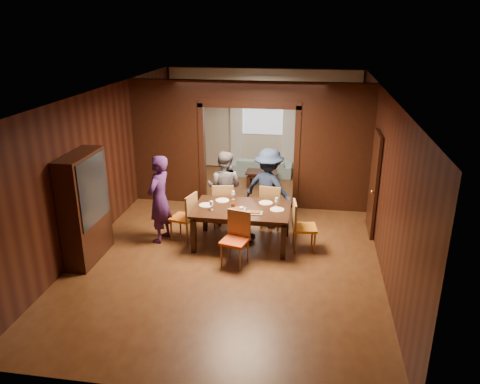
% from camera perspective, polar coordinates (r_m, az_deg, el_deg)
% --- Properties ---
extents(floor, '(9.00, 9.00, 0.00)m').
position_cam_1_polar(floor, '(9.76, -0.26, -4.94)').
color(floor, '#512A16').
rests_on(floor, ground).
extents(ceiling, '(5.50, 9.00, 0.02)m').
position_cam_1_polar(ceiling, '(8.91, -0.29, 12.17)').
color(ceiling, silver).
rests_on(ceiling, room_walls).
extents(room_walls, '(5.52, 9.01, 2.90)m').
position_cam_1_polar(room_walls, '(11.01, 1.31, 6.36)').
color(room_walls, black).
rests_on(room_walls, floor).
extents(person_purple, '(0.54, 0.71, 1.75)m').
position_cam_1_polar(person_purple, '(9.23, -9.81, -0.86)').
color(person_purple, '#3C1C52').
rests_on(person_purple, floor).
extents(person_grey, '(0.86, 0.72, 1.61)m').
position_cam_1_polar(person_grey, '(9.93, -1.92, 0.53)').
color(person_grey, '#5D5B62').
rests_on(person_grey, floor).
extents(person_navy, '(1.26, 1.02, 1.70)m').
position_cam_1_polar(person_navy, '(9.78, 3.52, 0.47)').
color(person_navy, '#162138').
rests_on(person_navy, floor).
extents(sofa, '(1.72, 0.69, 0.50)m').
position_cam_1_polar(sofa, '(13.22, 2.64, 3.12)').
color(sofa, '#88B1B2').
rests_on(sofa, floor).
extents(serving_bowl, '(0.35, 0.35, 0.08)m').
position_cam_1_polar(serving_bowl, '(9.10, 0.88, -1.37)').
color(serving_bowl, black).
rests_on(serving_bowl, dining_table).
extents(dining_table, '(1.85, 1.15, 0.76)m').
position_cam_1_polar(dining_table, '(9.13, 0.22, -4.17)').
color(dining_table, black).
rests_on(dining_table, floor).
extents(coffee_table, '(0.80, 0.50, 0.40)m').
position_cam_1_polar(coffee_table, '(12.37, 2.62, 1.63)').
color(coffee_table, black).
rests_on(coffee_table, floor).
extents(chair_left, '(0.53, 0.53, 0.97)m').
position_cam_1_polar(chair_left, '(9.37, -6.95, -2.96)').
color(chair_left, '#CB6213').
rests_on(chair_left, floor).
extents(chair_right, '(0.50, 0.50, 0.97)m').
position_cam_1_polar(chair_right, '(8.96, 7.88, -4.13)').
color(chair_right, orange).
rests_on(chair_right, floor).
extents(chair_far_l, '(0.52, 0.52, 0.97)m').
position_cam_1_polar(chair_far_l, '(9.91, -2.09, -1.48)').
color(chair_far_l, orange).
rests_on(chair_far_l, floor).
extents(chair_far_r, '(0.49, 0.49, 0.97)m').
position_cam_1_polar(chair_far_r, '(9.85, 3.88, -1.65)').
color(chair_far_r, orange).
rests_on(chair_far_r, floor).
extents(chair_near, '(0.53, 0.53, 0.97)m').
position_cam_1_polar(chair_near, '(8.36, -0.66, -5.81)').
color(chair_near, '#DB4614').
rests_on(chair_near, floor).
extents(hutch, '(0.40, 1.20, 2.00)m').
position_cam_1_polar(hutch, '(8.81, -18.40, -1.84)').
color(hutch, black).
rests_on(hutch, floor).
extents(door_right, '(0.06, 0.90, 2.10)m').
position_cam_1_polar(door_right, '(9.80, 15.99, 0.99)').
color(door_right, black).
rests_on(door_right, floor).
extents(window_far, '(1.20, 0.03, 1.30)m').
position_cam_1_polar(window_far, '(13.45, 2.80, 9.78)').
color(window_far, silver).
rests_on(window_far, back_wall).
extents(curtain_left, '(0.35, 0.06, 2.40)m').
position_cam_1_polar(curtain_left, '(13.60, -0.42, 7.99)').
color(curtain_left, white).
rests_on(curtain_left, back_wall).
extents(curtain_right, '(0.35, 0.06, 2.40)m').
position_cam_1_polar(curtain_right, '(13.44, 5.96, 7.73)').
color(curtain_right, white).
rests_on(curtain_right, back_wall).
extents(plate_left, '(0.27, 0.27, 0.01)m').
position_cam_1_polar(plate_left, '(9.13, -4.16, -1.60)').
color(plate_left, white).
rests_on(plate_left, dining_table).
extents(plate_far_l, '(0.27, 0.27, 0.01)m').
position_cam_1_polar(plate_far_l, '(9.34, -2.17, -1.02)').
color(plate_far_l, white).
rests_on(plate_far_l, dining_table).
extents(plate_far_r, '(0.27, 0.27, 0.01)m').
position_cam_1_polar(plate_far_r, '(9.22, 3.16, -1.33)').
color(plate_far_r, silver).
rests_on(plate_far_r, dining_table).
extents(plate_right, '(0.27, 0.27, 0.01)m').
position_cam_1_polar(plate_right, '(8.92, 4.54, -2.15)').
color(plate_right, silver).
rests_on(plate_right, dining_table).
extents(plate_near, '(0.27, 0.27, 0.01)m').
position_cam_1_polar(plate_near, '(8.63, 0.06, -2.89)').
color(plate_near, white).
rests_on(plate_near, dining_table).
extents(platter_a, '(0.30, 0.20, 0.04)m').
position_cam_1_polar(platter_a, '(8.90, -0.26, -2.05)').
color(platter_a, gray).
rests_on(platter_a, dining_table).
extents(platter_b, '(0.30, 0.20, 0.04)m').
position_cam_1_polar(platter_b, '(8.74, 1.77, -2.50)').
color(platter_b, gray).
rests_on(platter_b, dining_table).
extents(wineglass_left, '(0.08, 0.08, 0.18)m').
position_cam_1_polar(wineglass_left, '(8.87, -3.51, -1.65)').
color(wineglass_left, silver).
rests_on(wineglass_left, dining_table).
extents(wineglass_far, '(0.08, 0.08, 0.18)m').
position_cam_1_polar(wineglass_far, '(9.37, -0.83, -0.38)').
color(wineglass_far, white).
rests_on(wineglass_far, dining_table).
extents(wineglass_right, '(0.08, 0.08, 0.18)m').
position_cam_1_polar(wineglass_right, '(9.04, 4.48, -1.25)').
color(wineglass_right, silver).
rests_on(wineglass_right, dining_table).
extents(tumbler, '(0.07, 0.07, 0.14)m').
position_cam_1_polar(tumbler, '(8.68, 0.15, -2.26)').
color(tumbler, silver).
rests_on(tumbler, dining_table).
extents(condiment_jar, '(0.08, 0.08, 0.11)m').
position_cam_1_polar(condiment_jar, '(8.95, -0.83, -1.65)').
color(condiment_jar, '#4D2011').
rests_on(condiment_jar, dining_table).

